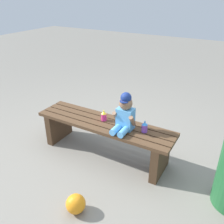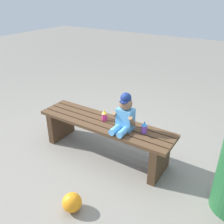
{
  "view_description": "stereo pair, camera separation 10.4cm",
  "coord_description": "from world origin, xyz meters",
  "px_view_note": "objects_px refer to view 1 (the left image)",
  "views": [
    {
      "loc": [
        1.25,
        -1.98,
        1.74
      ],
      "look_at": [
        0.13,
        -0.05,
        0.6
      ],
      "focal_mm": 39.08,
      "sensor_mm": 36.0,
      "label": 1
    },
    {
      "loc": [
        1.33,
        -1.93,
        1.74
      ],
      "look_at": [
        0.13,
        -0.05,
        0.6
      ],
      "focal_mm": 39.08,
      "sensor_mm": 36.0,
      "label": 2
    }
  ],
  "objects_px": {
    "park_bench": "(104,132)",
    "sippy_cup_right": "(145,127)",
    "sippy_cup_left": "(104,116)",
    "toy_ball": "(76,204)",
    "child_figure": "(125,114)"
  },
  "relations": [
    {
      "from": "park_bench",
      "to": "sippy_cup_right",
      "type": "bearing_deg",
      "value": 4.23
    },
    {
      "from": "sippy_cup_left",
      "to": "toy_ball",
      "type": "bearing_deg",
      "value": -74.22
    },
    {
      "from": "child_figure",
      "to": "sippy_cup_right",
      "type": "bearing_deg",
      "value": 14.57
    },
    {
      "from": "child_figure",
      "to": "toy_ball",
      "type": "height_order",
      "value": "child_figure"
    },
    {
      "from": "child_figure",
      "to": "sippy_cup_left",
      "type": "height_order",
      "value": "child_figure"
    },
    {
      "from": "child_figure",
      "to": "sippy_cup_left",
      "type": "bearing_deg",
      "value": 169.45
    },
    {
      "from": "child_figure",
      "to": "park_bench",
      "type": "bearing_deg",
      "value": 175.97
    },
    {
      "from": "sippy_cup_right",
      "to": "park_bench",
      "type": "bearing_deg",
      "value": -175.77
    },
    {
      "from": "sippy_cup_left",
      "to": "toy_ball",
      "type": "distance_m",
      "value": 0.99
    },
    {
      "from": "park_bench",
      "to": "sippy_cup_right",
      "type": "distance_m",
      "value": 0.5
    },
    {
      "from": "park_bench",
      "to": "sippy_cup_left",
      "type": "distance_m",
      "value": 0.2
    },
    {
      "from": "sippy_cup_right",
      "to": "toy_ball",
      "type": "relative_size",
      "value": 0.72
    },
    {
      "from": "park_bench",
      "to": "sippy_cup_right",
      "type": "relative_size",
      "value": 12.79
    },
    {
      "from": "sippy_cup_left",
      "to": "toy_ball",
      "type": "height_order",
      "value": "sippy_cup_left"
    },
    {
      "from": "sippy_cup_right",
      "to": "toy_ball",
      "type": "height_order",
      "value": "sippy_cup_right"
    }
  ]
}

